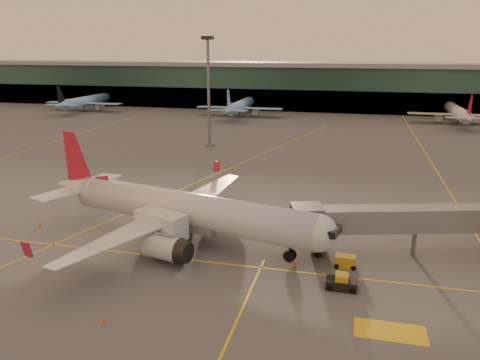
% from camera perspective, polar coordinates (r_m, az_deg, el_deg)
% --- Properties ---
extents(ground, '(600.00, 600.00, 0.00)m').
position_cam_1_polar(ground, '(48.73, -4.58, -12.55)').
color(ground, '#4C4F54').
rests_on(ground, ground).
extents(taxi_markings, '(100.12, 173.00, 0.01)m').
position_cam_1_polar(taxi_markings, '(90.66, -0.16, 1.10)').
color(taxi_markings, yellow).
rests_on(taxi_markings, ground).
extents(terminal, '(400.00, 20.00, 17.60)m').
position_cam_1_polar(terminal, '(183.44, 9.65, 11.18)').
color(terminal, '#19382D').
rests_on(terminal, ground).
extents(mast_west_near, '(2.40, 2.40, 25.60)m').
position_cam_1_polar(mast_west_near, '(112.12, -3.87, 11.62)').
color(mast_west_near, slate).
rests_on(mast_west_near, ground).
extents(distant_aircraft_row, '(290.00, 34.00, 13.00)m').
position_cam_1_polar(distant_aircraft_row, '(163.99, 1.44, 7.78)').
color(distant_aircraft_row, '#95CEFA').
rests_on(distant_aircraft_row, ground).
extents(main_airplane, '(39.98, 36.40, 12.20)m').
position_cam_1_polar(main_airplane, '(57.93, -7.32, -3.60)').
color(main_airplane, silver).
rests_on(main_airplane, ground).
extents(jet_bridge, '(28.94, 10.88, 5.99)m').
position_cam_1_polar(jet_bridge, '(57.42, 22.06, -4.61)').
color(jet_bridge, slate).
rests_on(jet_bridge, ground).
extents(catering_truck, '(6.69, 4.66, 4.77)m').
position_cam_1_polar(catering_truck, '(55.55, -9.50, -5.94)').
color(catering_truck, '#BA431A').
rests_on(catering_truck, ground).
extents(gpu_cart, '(2.36, 1.46, 1.34)m').
position_cam_1_polar(gpu_cart, '(52.95, 12.74, -9.69)').
color(gpu_cart, '#B99417').
rests_on(gpu_cart, ground).
extents(pushback_tug, '(3.08, 1.69, 1.58)m').
position_cam_1_polar(pushback_tug, '(48.52, 12.28, -12.17)').
color(pushback_tug, black).
rests_on(pushback_tug, ground).
extents(cone_nose, '(0.43, 0.43, 0.54)m').
position_cam_1_polar(cone_nose, '(54.30, 13.68, -9.54)').
color(cone_nose, '#FD5A0D').
rests_on(cone_nose, ground).
extents(cone_tail, '(0.46, 0.46, 0.59)m').
position_cam_1_polar(cone_tail, '(68.51, -23.21, -4.96)').
color(cone_tail, '#FD5A0D').
rests_on(cone_tail, ground).
extents(cone_wing_right, '(0.48, 0.48, 0.62)m').
position_cam_1_polar(cone_wing_right, '(44.12, -16.44, -16.05)').
color(cone_wing_right, '#FD5A0D').
rests_on(cone_wing_right, ground).
extents(cone_wing_left, '(0.50, 0.50, 0.64)m').
position_cam_1_polar(cone_wing_left, '(75.31, -3.61, -1.80)').
color(cone_wing_left, '#FD5A0D').
rests_on(cone_wing_left, ground).
extents(cone_fwd, '(0.38, 0.38, 0.48)m').
position_cam_1_polar(cone_fwd, '(52.67, 6.66, -10.04)').
color(cone_fwd, '#FD5A0D').
rests_on(cone_fwd, ground).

